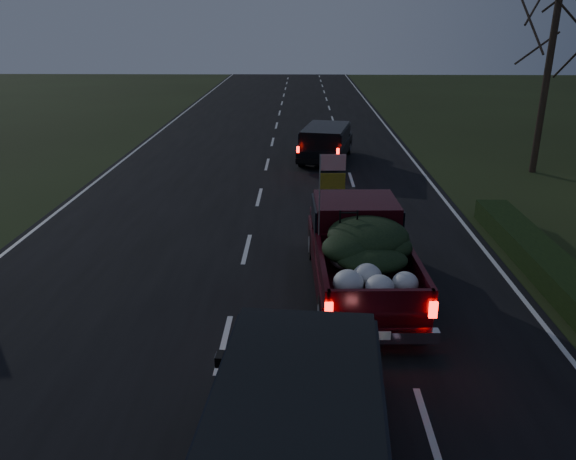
# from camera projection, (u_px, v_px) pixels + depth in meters

# --- Properties ---
(ground) EXTENTS (120.00, 120.00, 0.00)m
(ground) POSITION_uv_depth(u_px,v_px,m) (224.00, 344.00, 11.31)
(ground) COLOR black
(ground) RESTS_ON ground
(road_asphalt) EXTENTS (14.00, 120.00, 0.02)m
(road_asphalt) POSITION_uv_depth(u_px,v_px,m) (224.00, 344.00, 11.31)
(road_asphalt) COLOR black
(road_asphalt) RESTS_ON ground
(hedge_row) EXTENTS (1.00, 10.00, 0.60)m
(hedge_row) POSITION_uv_depth(u_px,v_px,m) (554.00, 272.00, 13.84)
(hedge_row) COLOR black
(hedge_row) RESTS_ON ground
(bare_tree_far) EXTENTS (3.60, 3.60, 7.00)m
(bare_tree_far) POSITION_uv_depth(u_px,v_px,m) (552.00, 44.00, 22.33)
(bare_tree_far) COLOR black
(bare_tree_far) RESTS_ON ground
(pickup_truck) EXTENTS (2.38, 5.75, 2.97)m
(pickup_truck) POSITION_uv_depth(u_px,v_px,m) (360.00, 246.00, 13.26)
(pickup_truck) COLOR #33060E
(pickup_truck) RESTS_ON ground
(lead_suv) EXTENTS (2.77, 4.86, 1.32)m
(lead_suv) POSITION_uv_depth(u_px,v_px,m) (326.00, 140.00, 25.69)
(lead_suv) COLOR black
(lead_suv) RESTS_ON ground
(rear_suv) EXTENTS (2.57, 5.42, 1.52)m
(rear_suv) POSITION_uv_depth(u_px,v_px,m) (298.00, 426.00, 7.34)
(rear_suv) COLOR black
(rear_suv) RESTS_ON ground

